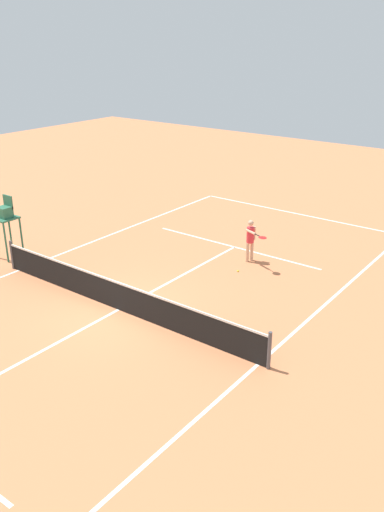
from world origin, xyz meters
The scene contains 6 objects.
ground_plane centered at (0.00, 0.00, 0.00)m, with size 60.00×60.00×0.00m, color #D37A4C.
court_lines centered at (0.00, 0.00, 0.00)m, with size 10.09×24.22×0.01m.
tennis_net centered at (0.00, 0.00, 0.50)m, with size 10.69×0.10×1.07m.
player_serving centered at (-1.26, -5.74, 0.96)m, with size 1.15×0.93×1.62m.
tennis_ball centered at (-1.42, -4.66, 0.03)m, with size 0.07×0.07×0.07m, color #CCE033.
umpire_chair centered at (6.29, -0.60, 1.61)m, with size 0.80×0.80×2.41m.
Camera 1 is at (-10.74, 10.49, 7.95)m, focal length 37.88 mm.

